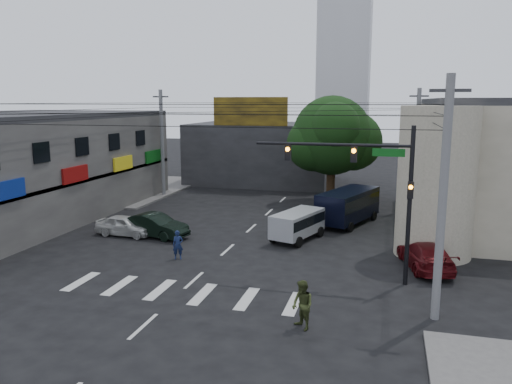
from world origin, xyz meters
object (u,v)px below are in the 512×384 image
at_px(dark_sedan, 155,225).
at_px(white_compact, 125,225).
at_px(street_tree, 332,136).
at_px(traffic_gantry, 372,178).
at_px(utility_pole_near_right, 442,201).
at_px(silver_minivan, 297,226).
at_px(maroon_sedan, 425,255).
at_px(traffic_officer, 178,245).
at_px(utility_pole_far_left, 162,144).
at_px(utility_pole_far_right, 416,150).
at_px(pedestrian_olive, 302,305).
at_px(navy_van, 348,207).

xyz_separation_m(dark_sedan, white_compact, (-1.91, -0.20, -0.07)).
height_order(street_tree, traffic_gantry, street_tree).
relative_size(utility_pole_near_right, silver_minivan, 2.12).
height_order(white_compact, maroon_sedan, maroon_sedan).
distance_m(traffic_gantry, dark_sedan, 14.35).
relative_size(maroon_sedan, traffic_officer, 3.23).
bearing_deg(white_compact, maroon_sedan, -91.60).
xyz_separation_m(utility_pole_near_right, dark_sedan, (-15.67, 7.99, -3.89)).
bearing_deg(traffic_officer, utility_pole_near_right, -42.47).
bearing_deg(utility_pole_near_right, traffic_officer, 161.09).
bearing_deg(maroon_sedan, traffic_gantry, 29.61).
height_order(utility_pole_far_left, utility_pole_far_right, same).
relative_size(utility_pole_near_right, utility_pole_far_left, 1.00).
relative_size(dark_sedan, white_compact, 1.18).
xyz_separation_m(street_tree, pedestrian_olive, (1.73, -23.68, -4.56)).
xyz_separation_m(white_compact, silver_minivan, (10.50, 1.75, 0.22)).
xyz_separation_m(street_tree, utility_pole_far_right, (6.50, -1.00, -0.87)).
distance_m(maroon_sedan, navy_van, 9.51).
relative_size(street_tree, utility_pole_far_right, 0.95).
bearing_deg(maroon_sedan, white_compact, -19.90).
bearing_deg(navy_van, traffic_officer, 162.00).
relative_size(utility_pole_far_right, navy_van, 1.51).
distance_m(street_tree, white_compact, 18.28).
distance_m(utility_pole_far_left, traffic_officer, 18.70).
height_order(utility_pole_far_left, pedestrian_olive, utility_pole_far_left).
relative_size(white_compact, pedestrian_olive, 2.10).
distance_m(street_tree, utility_pole_far_left, 14.56).
bearing_deg(street_tree, utility_pole_far_left, -176.05).
bearing_deg(traffic_gantry, white_compact, 163.92).
bearing_deg(street_tree, utility_pole_far_right, -8.75).
distance_m(white_compact, traffic_officer, 6.16).
xyz_separation_m(maroon_sedan, silver_minivan, (-7.08, 3.47, 0.19)).
height_order(street_tree, utility_pole_far_left, utility_pole_far_left).
bearing_deg(navy_van, white_compact, 137.22).
distance_m(utility_pole_far_right, white_compact, 22.05).
bearing_deg(utility_pole_far_left, white_compact, -74.94).
bearing_deg(utility_pole_near_right, dark_sedan, 152.98).
xyz_separation_m(utility_pole_far_left, dark_sedan, (5.33, -12.51, -3.89)).
distance_m(utility_pole_far_left, pedestrian_olive, 28.13).
relative_size(utility_pole_near_right, navy_van, 1.51).
xyz_separation_m(silver_minivan, navy_van, (2.59, 4.89, 0.28)).
bearing_deg(white_compact, traffic_gantry, -102.09).
distance_m(utility_pole_near_right, utility_pole_far_right, 20.50).
bearing_deg(maroon_sedan, street_tree, -81.46).
relative_size(white_compact, silver_minivan, 0.89).
distance_m(dark_sedan, white_compact, 1.92).
xyz_separation_m(navy_van, pedestrian_olive, (-0.27, -16.61, -0.22)).
distance_m(traffic_gantry, pedestrian_olive, 7.20).
bearing_deg(utility_pole_far_left, street_tree, 3.95).
distance_m(silver_minivan, pedestrian_olive, 11.95).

